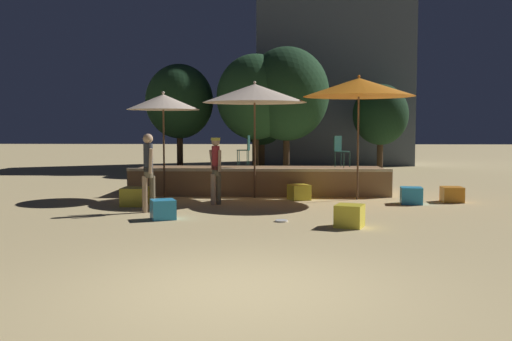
{
  "coord_description": "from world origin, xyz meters",
  "views": [
    {
      "loc": [
        0.45,
        -6.65,
        1.93
      ],
      "look_at": [
        0.0,
        5.03,
        1.05
      ],
      "focal_mm": 40.0,
      "sensor_mm": 36.0,
      "label": 1
    }
  ],
  "objects_px": {
    "person_0": "(216,167)",
    "background_tree_2": "(262,119)",
    "cube_seat_3": "(299,192)",
    "background_tree_1": "(287,94)",
    "cube_seat_1": "(411,196)",
    "cube_seat_2": "(350,216)",
    "patio_umbrella_2": "(255,93)",
    "background_tree_0": "(255,97)",
    "patio_umbrella_0": "(163,102)",
    "patio_umbrella_1": "(359,87)",
    "bistro_chair_0": "(340,148)",
    "cube_seat_5": "(135,197)",
    "cube_seat_0": "(452,194)",
    "frisbee_disc": "(281,221)",
    "cube_seat_4": "(163,209)",
    "person_1": "(148,169)",
    "bistro_chair_1": "(246,147)",
    "background_tree_4": "(381,115)",
    "background_tree_3": "(179,102)"
  },
  "relations": [
    {
      "from": "cube_seat_2",
      "to": "background_tree_0",
      "type": "relative_size",
      "value": 0.13
    },
    {
      "from": "patio_umbrella_1",
      "to": "bistro_chair_0",
      "type": "relative_size",
      "value": 3.69
    },
    {
      "from": "bistro_chair_0",
      "to": "bistro_chair_1",
      "type": "bearing_deg",
      "value": 114.11
    },
    {
      "from": "cube_seat_5",
      "to": "cube_seat_0",
      "type": "bearing_deg",
      "value": 7.07
    },
    {
      "from": "person_0",
      "to": "person_1",
      "type": "xyz_separation_m",
      "value": [
        -1.39,
        -1.31,
        0.04
      ]
    },
    {
      "from": "background_tree_2",
      "to": "bistro_chair_0",
      "type": "bearing_deg",
      "value": -75.81
    },
    {
      "from": "cube_seat_2",
      "to": "cube_seat_5",
      "type": "height_order",
      "value": "cube_seat_5"
    },
    {
      "from": "background_tree_4",
      "to": "person_0",
      "type": "bearing_deg",
      "value": -116.91
    },
    {
      "from": "person_0",
      "to": "background_tree_2",
      "type": "xyz_separation_m",
      "value": [
        0.8,
        12.47,
        1.37
      ]
    },
    {
      "from": "cube_seat_0",
      "to": "background_tree_0",
      "type": "xyz_separation_m",
      "value": [
        -5.49,
        9.75,
        3.04
      ]
    },
    {
      "from": "patio_umbrella_2",
      "to": "cube_seat_3",
      "type": "xyz_separation_m",
      "value": [
        1.21,
        -0.47,
        -2.66
      ]
    },
    {
      "from": "patio_umbrella_0",
      "to": "frisbee_disc",
      "type": "relative_size",
      "value": 11.1
    },
    {
      "from": "cube_seat_4",
      "to": "background_tree_4",
      "type": "relative_size",
      "value": 0.16
    },
    {
      "from": "person_0",
      "to": "person_1",
      "type": "relative_size",
      "value": 0.94
    },
    {
      "from": "cube_seat_4",
      "to": "background_tree_0",
      "type": "relative_size",
      "value": 0.12
    },
    {
      "from": "bistro_chair_1",
      "to": "background_tree_2",
      "type": "relative_size",
      "value": 0.25
    },
    {
      "from": "cube_seat_3",
      "to": "background_tree_2",
      "type": "xyz_separation_m",
      "value": [
        -1.32,
        11.42,
        2.11
      ]
    },
    {
      "from": "bistro_chair_0",
      "to": "background_tree_3",
      "type": "relative_size",
      "value": 0.19
    },
    {
      "from": "patio_umbrella_1",
      "to": "background_tree_0",
      "type": "xyz_separation_m",
      "value": [
        -3.11,
        9.3,
        0.24
      ]
    },
    {
      "from": "cube_seat_4",
      "to": "bistro_chair_0",
      "type": "relative_size",
      "value": 0.7
    },
    {
      "from": "patio_umbrella_0",
      "to": "cube_seat_1",
      "type": "xyz_separation_m",
      "value": [
        6.53,
        -1.14,
        -2.41
      ]
    },
    {
      "from": "cube_seat_4",
      "to": "frisbee_disc",
      "type": "height_order",
      "value": "cube_seat_4"
    },
    {
      "from": "background_tree_2",
      "to": "background_tree_0",
      "type": "bearing_deg",
      "value": -96.38
    },
    {
      "from": "cube_seat_1",
      "to": "cube_seat_2",
      "type": "bearing_deg",
      "value": -119.92
    },
    {
      "from": "cube_seat_0",
      "to": "background_tree_1",
      "type": "height_order",
      "value": "background_tree_1"
    },
    {
      "from": "cube_seat_3",
      "to": "person_0",
      "type": "bearing_deg",
      "value": -153.69
    },
    {
      "from": "patio_umbrella_1",
      "to": "background_tree_0",
      "type": "relative_size",
      "value": 0.65
    },
    {
      "from": "patio_umbrella_1",
      "to": "cube_seat_4",
      "type": "height_order",
      "value": "patio_umbrella_1"
    },
    {
      "from": "person_0",
      "to": "background_tree_2",
      "type": "bearing_deg",
      "value": 44.53
    },
    {
      "from": "patio_umbrella_2",
      "to": "cube_seat_5",
      "type": "distance_m",
      "value": 4.3
    },
    {
      "from": "background_tree_2",
      "to": "cube_seat_3",
      "type": "bearing_deg",
      "value": -83.4
    },
    {
      "from": "cube_seat_5",
      "to": "background_tree_1",
      "type": "height_order",
      "value": "background_tree_1"
    },
    {
      "from": "bistro_chair_0",
      "to": "background_tree_4",
      "type": "bearing_deg",
      "value": 24.16
    },
    {
      "from": "background_tree_1",
      "to": "patio_umbrella_2",
      "type": "bearing_deg",
      "value": -96.34
    },
    {
      "from": "person_0",
      "to": "bistro_chair_1",
      "type": "relative_size",
      "value": 1.87
    },
    {
      "from": "cube_seat_0",
      "to": "person_0",
      "type": "xyz_separation_m",
      "value": [
        -6.07,
        -0.75,
        0.75
      ]
    },
    {
      "from": "background_tree_2",
      "to": "person_1",
      "type": "bearing_deg",
      "value": -99.03
    },
    {
      "from": "cube_seat_1",
      "to": "background_tree_1",
      "type": "relative_size",
      "value": 0.11
    },
    {
      "from": "bistro_chair_0",
      "to": "frisbee_disc",
      "type": "bearing_deg",
      "value": -158.68
    },
    {
      "from": "patio_umbrella_1",
      "to": "cube_seat_5",
      "type": "relative_size",
      "value": 5.32
    },
    {
      "from": "bistro_chair_0",
      "to": "background_tree_0",
      "type": "height_order",
      "value": "background_tree_0"
    },
    {
      "from": "cube_seat_0",
      "to": "cube_seat_2",
      "type": "xyz_separation_m",
      "value": [
        -3.13,
        -3.85,
        0.02
      ]
    },
    {
      "from": "patio_umbrella_0",
      "to": "background_tree_4",
      "type": "bearing_deg",
      "value": 54.08
    },
    {
      "from": "patio_umbrella_2",
      "to": "frisbee_disc",
      "type": "bearing_deg",
      "value": -79.97
    },
    {
      "from": "cube_seat_4",
      "to": "background_tree_2",
      "type": "distance_m",
      "value": 15.01
    },
    {
      "from": "patio_umbrella_1",
      "to": "cube_seat_3",
      "type": "distance_m",
      "value": 3.21
    },
    {
      "from": "cube_seat_3",
      "to": "background_tree_1",
      "type": "height_order",
      "value": "background_tree_1"
    },
    {
      "from": "person_1",
      "to": "background_tree_0",
      "type": "height_order",
      "value": "background_tree_0"
    },
    {
      "from": "cube_seat_0",
      "to": "background_tree_0",
      "type": "height_order",
      "value": "background_tree_0"
    },
    {
      "from": "cube_seat_0",
      "to": "cube_seat_4",
      "type": "height_order",
      "value": "cube_seat_4"
    }
  ]
}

